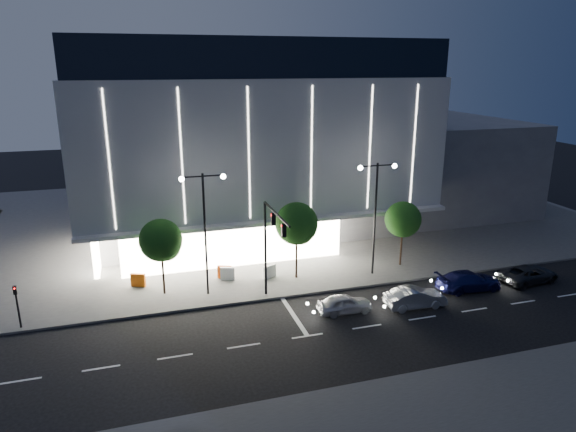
# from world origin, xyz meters

# --- Properties ---
(ground) EXTENTS (160.00, 160.00, 0.00)m
(ground) POSITION_xyz_m (0.00, 0.00, 0.00)
(ground) COLOR black
(ground) RESTS_ON ground
(sidewalk_museum) EXTENTS (70.00, 40.00, 0.15)m
(sidewalk_museum) POSITION_xyz_m (5.00, 24.00, 0.07)
(sidewalk_museum) COLOR #474747
(sidewalk_museum) RESTS_ON ground
(museum) EXTENTS (30.00, 25.80, 18.00)m
(museum) POSITION_xyz_m (2.98, 22.31, 9.27)
(museum) COLOR #4C4C51
(museum) RESTS_ON ground
(annex_building) EXTENTS (16.00, 20.00, 10.00)m
(annex_building) POSITION_xyz_m (26.00, 24.00, 5.00)
(annex_building) COLOR #4C4C51
(annex_building) RESTS_ON ground
(traffic_mast) EXTENTS (0.33, 5.89, 7.07)m
(traffic_mast) POSITION_xyz_m (1.00, 3.34, 5.03)
(traffic_mast) COLOR black
(traffic_mast) RESTS_ON ground
(street_lamp_west) EXTENTS (3.16, 0.36, 9.00)m
(street_lamp_west) POSITION_xyz_m (-3.00, 6.00, 5.96)
(street_lamp_west) COLOR black
(street_lamp_west) RESTS_ON ground
(street_lamp_east) EXTENTS (3.16, 0.36, 9.00)m
(street_lamp_east) POSITION_xyz_m (10.00, 6.00, 5.96)
(street_lamp_east) COLOR black
(street_lamp_east) RESTS_ON ground
(ped_signal_far) EXTENTS (0.22, 0.24, 3.00)m
(ped_signal_far) POSITION_xyz_m (-15.00, 4.50, 1.89)
(ped_signal_far) COLOR black
(ped_signal_far) RESTS_ON ground
(tree_left) EXTENTS (3.02, 3.02, 5.72)m
(tree_left) POSITION_xyz_m (-5.97, 7.02, 4.03)
(tree_left) COLOR black
(tree_left) RESTS_ON ground
(tree_mid) EXTENTS (3.25, 3.25, 6.15)m
(tree_mid) POSITION_xyz_m (4.03, 7.02, 4.33)
(tree_mid) COLOR black
(tree_mid) RESTS_ON ground
(tree_right) EXTENTS (2.91, 2.91, 5.51)m
(tree_right) POSITION_xyz_m (13.03, 7.02, 3.88)
(tree_right) COLOR black
(tree_right) RESTS_ON ground
(car_lead) EXTENTS (3.75, 1.58, 1.27)m
(car_lead) POSITION_xyz_m (5.40, 0.75, 0.63)
(car_lead) COLOR #ABAEB3
(car_lead) RESTS_ON ground
(car_second) EXTENTS (4.29, 1.61, 1.40)m
(car_second) POSITION_xyz_m (10.32, 0.07, 0.70)
(car_second) COLOR #A7ABAF
(car_second) RESTS_ON ground
(car_third) EXTENTS (4.96, 2.16, 1.42)m
(car_third) POSITION_xyz_m (15.59, 1.46, 0.71)
(car_third) COLOR #151751
(car_third) RESTS_ON ground
(car_fourth) EXTENTS (4.87, 2.62, 1.30)m
(car_fourth) POSITION_xyz_m (20.86, 1.30, 0.65)
(car_fourth) COLOR #28282C
(car_fourth) RESTS_ON ground
(barrier_a) EXTENTS (1.10, 0.68, 1.00)m
(barrier_a) POSITION_xyz_m (-7.78, 8.78, 0.65)
(barrier_a) COLOR #EA5D0D
(barrier_a) RESTS_ON sidewalk_museum
(barrier_b) EXTENTS (1.12, 0.59, 1.00)m
(barrier_b) POSITION_xyz_m (-1.19, 8.09, 0.65)
(barrier_b) COLOR white
(barrier_b) RESTS_ON sidewalk_museum
(barrier_c) EXTENTS (1.11, 0.65, 1.00)m
(barrier_c) POSITION_xyz_m (-1.35, 8.45, 0.65)
(barrier_c) COLOR #D3450B
(barrier_c) RESTS_ON sidewalk_museum
(barrier_d) EXTENTS (1.11, 0.67, 1.00)m
(barrier_d) POSITION_xyz_m (2.00, 7.55, 0.65)
(barrier_d) COLOR white
(barrier_d) RESTS_ON sidewalk_museum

